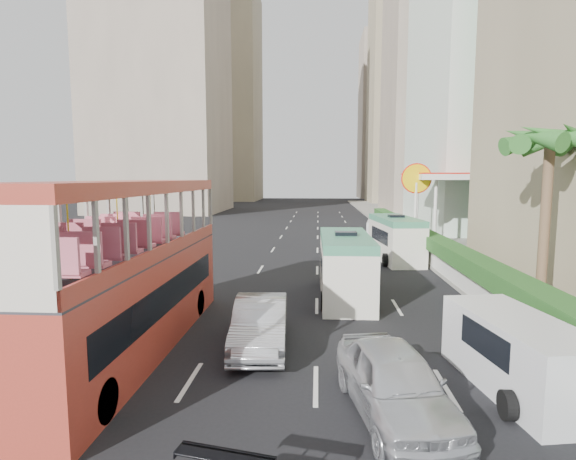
# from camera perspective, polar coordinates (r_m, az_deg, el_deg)

# --- Properties ---
(ground_plane) EXTENTS (200.00, 200.00, 0.00)m
(ground_plane) POSITION_cam_1_polar(r_m,az_deg,el_deg) (13.71, 5.33, -15.46)
(ground_plane) COLOR black
(ground_plane) RESTS_ON ground
(double_decker_bus) EXTENTS (2.50, 11.00, 5.06)m
(double_decker_bus) POSITION_cam_1_polar(r_m,az_deg,el_deg) (14.13, -19.74, -4.44)
(double_decker_bus) COLOR #B33829
(double_decker_bus) RESTS_ON ground
(car_silver_lane_a) EXTENTS (1.85, 4.59, 1.48)m
(car_silver_lane_a) POSITION_cam_1_polar(r_m,az_deg,el_deg) (14.24, -3.51, -14.57)
(car_silver_lane_a) COLOR silver
(car_silver_lane_a) RESTS_ON ground
(car_silver_lane_b) EXTENTS (2.63, 4.78, 1.54)m
(car_silver_lane_b) POSITION_cam_1_polar(r_m,az_deg,el_deg) (10.82, 13.26, -21.99)
(car_silver_lane_b) COLOR silver
(car_silver_lane_b) RESTS_ON ground
(van_asset) EXTENTS (2.63, 4.54, 1.19)m
(van_asset) POSITION_cam_1_polar(r_m,az_deg,el_deg) (30.23, 6.76, -3.19)
(van_asset) COLOR silver
(van_asset) RESTS_ON ground
(minibus_near) EXTENTS (2.11, 6.16, 2.72)m
(minibus_near) POSITION_cam_1_polar(r_m,az_deg,el_deg) (19.46, 7.28, -4.64)
(minibus_near) COLOR silver
(minibus_near) RESTS_ON ground
(minibus_far) EXTENTS (2.69, 6.30, 2.71)m
(minibus_far) POSITION_cam_1_polar(r_m,az_deg,el_deg) (28.82, 13.49, -1.09)
(minibus_far) COLOR silver
(minibus_far) RESTS_ON ground
(panel_van_near) EXTENTS (2.50, 4.70, 1.79)m
(panel_van_near) POSITION_cam_1_polar(r_m,az_deg,el_deg) (12.60, 27.19, -13.87)
(panel_van_near) COLOR silver
(panel_van_near) RESTS_ON ground
(panel_van_far) EXTENTS (2.41, 4.64, 1.77)m
(panel_van_far) POSITION_cam_1_polar(r_m,az_deg,el_deg) (36.59, 11.46, -0.16)
(panel_van_far) COLOR silver
(panel_van_far) RESTS_ON ground
(sidewalk) EXTENTS (6.00, 120.00, 0.18)m
(sidewalk) POSITION_cam_1_polar(r_m,az_deg,el_deg) (39.17, 17.67, -1.07)
(sidewalk) COLOR #99968C
(sidewalk) RESTS_ON ground
(kerb_wall) EXTENTS (0.30, 44.00, 1.00)m
(kerb_wall) POSITION_cam_1_polar(r_m,az_deg,el_deg) (27.85, 17.48, -2.89)
(kerb_wall) COLOR silver
(kerb_wall) RESTS_ON sidewalk
(hedge) EXTENTS (1.10, 44.00, 0.70)m
(hedge) POSITION_cam_1_polar(r_m,az_deg,el_deg) (27.73, 17.54, -1.15)
(hedge) COLOR #2D6626
(hedge) RESTS_ON kerb_wall
(palm_tree) EXTENTS (0.36, 0.36, 6.40)m
(palm_tree) POSITION_cam_1_polar(r_m,az_deg,el_deg) (18.67, 29.80, 0.33)
(palm_tree) COLOR brown
(palm_tree) RESTS_ON sidewalk
(shell_station) EXTENTS (6.50, 8.00, 5.50)m
(shell_station) POSITION_cam_1_polar(r_m,az_deg,el_deg) (37.25, 20.04, 2.57)
(shell_station) COLOR silver
(shell_station) RESTS_ON ground
(tower_mid) EXTENTS (16.00, 16.00, 50.00)m
(tower_mid) POSITION_cam_1_polar(r_m,az_deg,el_deg) (75.69, 19.14, 21.52)
(tower_mid) COLOR tan
(tower_mid) RESTS_ON ground
(tower_far_a) EXTENTS (14.00, 14.00, 44.00)m
(tower_far_a) POSITION_cam_1_polar(r_m,az_deg,el_deg) (97.73, 14.64, 16.39)
(tower_far_a) COLOR tan
(tower_far_a) RESTS_ON ground
(tower_far_b) EXTENTS (14.00, 14.00, 40.00)m
(tower_far_b) POSITION_cam_1_polar(r_m,az_deg,el_deg) (118.91, 12.59, 13.69)
(tower_far_b) COLOR tan
(tower_far_b) RESTS_ON ground
(tower_left_a) EXTENTS (18.00, 18.00, 52.00)m
(tower_left_a) POSITION_cam_1_polar(r_m,az_deg,el_deg) (74.66, -16.02, 22.64)
(tower_left_a) COLOR tan
(tower_left_a) RESTS_ON ground
(tower_left_b) EXTENTS (16.00, 16.00, 46.00)m
(tower_left_b) POSITION_cam_1_polar(r_m,az_deg,el_deg) (106.45, -8.25, 16.26)
(tower_left_b) COLOR tan
(tower_left_b) RESTS_ON ground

